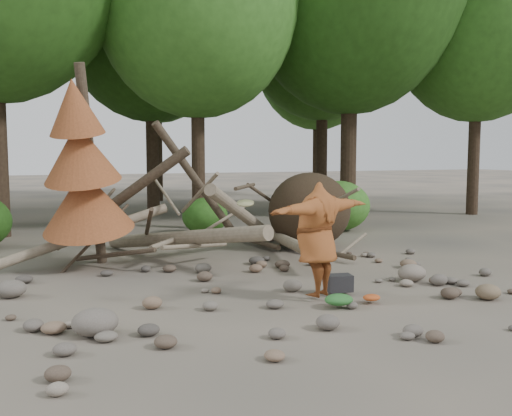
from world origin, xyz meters
name	(u,v)px	position (x,y,z in m)	size (l,w,h in m)	color
ground	(288,295)	(0.00, 0.00, 0.00)	(120.00, 120.00, 0.00)	#514C44
deadfall_pile	(290,213)	(2.02, 4.24, 0.95)	(8.55, 5.24, 3.30)	#332619
dead_conifer	(83,171)	(-3.12, 3.37, 2.11)	(2.06, 2.16, 4.35)	#4C3F30
bush_mid	(205,216)	(0.80, 7.80, 0.56)	(1.40, 1.40, 1.12)	#30691E
bush_right	(338,206)	(5.00, 7.00, 0.80)	(2.00, 2.00, 1.60)	#3C7C26
frisbee_thrower	(317,239)	(0.32, -0.48, 1.04)	(2.72, 1.50, 1.92)	brown
backpack	(339,286)	(0.86, -0.28, 0.15)	(0.44, 0.29, 0.29)	black
cloth_green	(339,303)	(0.41, -1.06, 0.09)	(0.47, 0.39, 0.18)	#286429
cloth_orange	(371,300)	(1.05, -1.02, 0.05)	(0.30, 0.24, 0.11)	#B1491E
boulder_front_left	(95,322)	(-3.37, -1.06, 0.19)	(0.63, 0.57, 0.38)	#6B6259
boulder_front_right	(488,292)	(3.05, -1.51, 0.13)	(0.44, 0.39, 0.26)	#7B664C
boulder_mid_right	(412,273)	(2.70, 0.11, 0.17)	(0.55, 0.50, 0.33)	gray
boulder_mid_left	(11,289)	(-4.50, 1.60, 0.15)	(0.51, 0.46, 0.31)	#665E56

